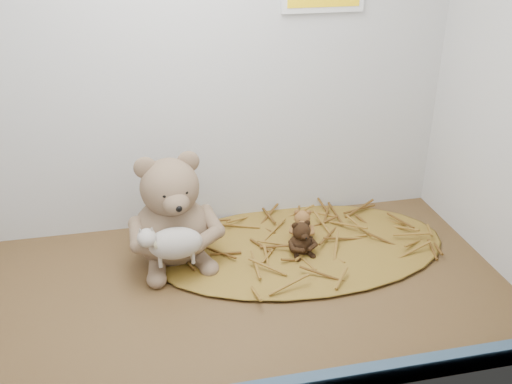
{
  "coord_description": "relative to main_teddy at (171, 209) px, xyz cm",
  "views": [
    {
      "loc": [
        -10.64,
        -91.51,
        68.37
      ],
      "look_at": [
        9.97,
        4.28,
        19.49
      ],
      "focal_mm": 40.0,
      "sensor_mm": 36.0,
      "label": 1
    }
  ],
  "objects": [
    {
      "name": "mini_teddy_brown",
      "position": [
        26.94,
        -4.97,
        -7.03
      ],
      "size": [
        7.23,
        7.54,
        7.91
      ],
      "primitive_type": null,
      "rotation": [
        0.0,
        0.0,
        0.14
      ],
      "color": "black",
      "rests_on": "straw_bed"
    },
    {
      "name": "mini_teddy_tan",
      "position": [
        29.04,
        1.11,
        -7.35
      ],
      "size": [
        7.5,
        7.71,
        7.26
      ],
      "primitive_type": null,
      "rotation": [
        0.0,
        0.0,
        -0.32
      ],
      "color": "brown",
      "rests_on": "straw_bed"
    },
    {
      "name": "straw_bed",
      "position": [
        27.99,
        -1.93,
        -11.62
      ],
      "size": [
        65.59,
        38.09,
        1.27
      ],
      "primitive_type": "ellipsoid",
      "color": "olive",
      "rests_on": "shelf_floor"
    },
    {
      "name": "toy_lamb",
      "position": [
        0.0,
        -8.78,
        -2.96
      ],
      "size": [
        14.01,
        8.55,
        9.05
      ],
      "primitive_type": null,
      "color": "#B3ACA1",
      "rests_on": "main_teddy"
    },
    {
      "name": "alcove_shell",
      "position": [
        6.03,
        -5.26,
        32.75
      ],
      "size": [
        120.4,
        60.2,
        90.4
      ],
      "color": "#452A17",
      "rests_on": "ground"
    },
    {
      "name": "main_teddy",
      "position": [
        0.0,
        0.0,
        0.0
      ],
      "size": [
        22.57,
        23.5,
        24.51
      ],
      "primitive_type": null,
      "rotation": [
        0.0,
        0.0,
        0.15
      ],
      "color": "#7F684E",
      "rests_on": "shelf_floor"
    }
  ]
}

